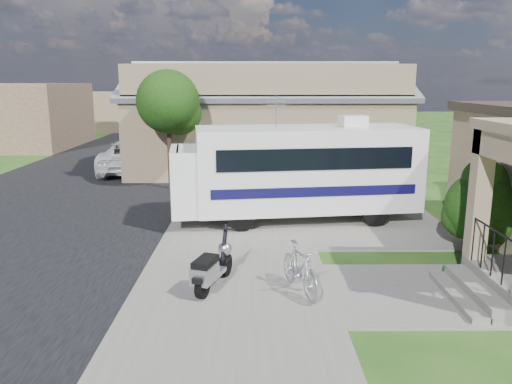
{
  "coord_description": "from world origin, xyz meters",
  "views": [
    {
      "loc": [
        -0.57,
        -10.2,
        4.12
      ],
      "look_at": [
        -0.5,
        2.5,
        1.3
      ],
      "focal_mm": 35.0,
      "sensor_mm": 36.0,
      "label": 1
    }
  ],
  "objects_px": {
    "motorhome": "(297,169)",
    "shrub": "(482,204)",
    "van": "(149,137)",
    "garden_hose": "(451,271)",
    "scooter": "(212,268)",
    "bicycle": "(300,271)",
    "pickup_truck": "(133,156)"
  },
  "relations": [
    {
      "from": "bicycle",
      "to": "van",
      "type": "relative_size",
      "value": 0.28
    },
    {
      "from": "motorhome",
      "to": "bicycle",
      "type": "xyz_separation_m",
      "value": [
        -0.4,
        -5.4,
        -1.09
      ]
    },
    {
      "from": "bicycle",
      "to": "pickup_truck",
      "type": "height_order",
      "value": "pickup_truck"
    },
    {
      "from": "pickup_truck",
      "to": "shrub",
      "type": "bearing_deg",
      "value": 131.11
    },
    {
      "from": "shrub",
      "to": "van",
      "type": "bearing_deg",
      "value": 123.48
    },
    {
      "from": "garden_hose",
      "to": "shrub",
      "type": "bearing_deg",
      "value": 51.46
    },
    {
      "from": "pickup_truck",
      "to": "van",
      "type": "relative_size",
      "value": 0.91
    },
    {
      "from": "scooter",
      "to": "van",
      "type": "relative_size",
      "value": 0.28
    },
    {
      "from": "pickup_truck",
      "to": "bicycle",
      "type": "bearing_deg",
      "value": 111.11
    },
    {
      "from": "shrub",
      "to": "garden_hose",
      "type": "xyz_separation_m",
      "value": [
        -1.32,
        -1.66,
        -1.1
      ]
    },
    {
      "from": "motorhome",
      "to": "scooter",
      "type": "distance_m",
      "value": 5.74
    },
    {
      "from": "motorhome",
      "to": "pickup_truck",
      "type": "height_order",
      "value": "motorhome"
    },
    {
      "from": "pickup_truck",
      "to": "garden_hose",
      "type": "height_order",
      "value": "pickup_truck"
    },
    {
      "from": "motorhome",
      "to": "van",
      "type": "xyz_separation_m",
      "value": [
        -7.5,
        15.15,
        -0.73
      ]
    },
    {
      "from": "motorhome",
      "to": "bicycle",
      "type": "distance_m",
      "value": 5.53
    },
    {
      "from": "pickup_truck",
      "to": "motorhome",
      "type": "bearing_deg",
      "value": 125.26
    },
    {
      "from": "motorhome",
      "to": "van",
      "type": "bearing_deg",
      "value": 108.87
    },
    {
      "from": "shrub",
      "to": "van",
      "type": "height_order",
      "value": "shrub"
    },
    {
      "from": "van",
      "to": "pickup_truck",
      "type": "bearing_deg",
      "value": -92.46
    },
    {
      "from": "van",
      "to": "garden_hose",
      "type": "relative_size",
      "value": 16.94
    },
    {
      "from": "garden_hose",
      "to": "van",
      "type": "bearing_deg",
      "value": 118.25
    },
    {
      "from": "motorhome",
      "to": "shrub",
      "type": "distance_m",
      "value": 5.12
    },
    {
      "from": "scooter",
      "to": "bicycle",
      "type": "distance_m",
      "value": 1.74
    },
    {
      "from": "bicycle",
      "to": "garden_hose",
      "type": "xyz_separation_m",
      "value": [
        3.39,
        1.02,
        -0.41
      ]
    },
    {
      "from": "bicycle",
      "to": "pickup_truck",
      "type": "relative_size",
      "value": 0.3
    },
    {
      "from": "garden_hose",
      "to": "pickup_truck",
      "type": "bearing_deg",
      "value": 127.71
    },
    {
      "from": "motorhome",
      "to": "garden_hose",
      "type": "distance_m",
      "value": 5.52
    },
    {
      "from": "scooter",
      "to": "motorhome",
      "type": "bearing_deg",
      "value": 86.17
    },
    {
      "from": "bicycle",
      "to": "garden_hose",
      "type": "distance_m",
      "value": 3.56
    },
    {
      "from": "motorhome",
      "to": "bicycle",
      "type": "bearing_deg",
      "value": -101.66
    },
    {
      "from": "pickup_truck",
      "to": "van",
      "type": "bearing_deg",
      "value": -88.99
    },
    {
      "from": "bicycle",
      "to": "garden_hose",
      "type": "relative_size",
      "value": 4.69
    }
  ]
}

